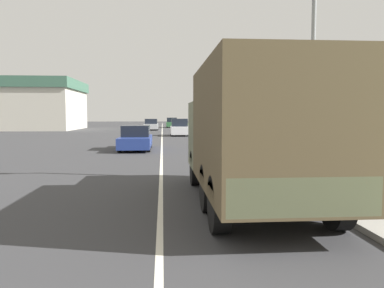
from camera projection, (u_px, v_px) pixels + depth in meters
The scene contains 11 objects.
ground_plane at pixel (162, 137), 36.16m from camera, with size 180.00×180.00×0.00m, color #38383A.
lane_centre_stripe at pixel (162, 137), 36.16m from camera, with size 0.12×120.00×0.00m.
sidewalk_right at pixel (208, 136), 36.51m from camera, with size 1.80×120.00×0.12m.
grass_strip_right at pixel (252, 136), 36.86m from camera, with size 7.00×120.00×0.02m.
military_truck at pixel (253, 132), 8.66m from camera, with size 2.48×6.95×3.17m.
car_nearest_ahead at pixel (136, 139), 22.79m from camera, with size 1.84×4.87×1.48m.
car_second_ahead at pixel (180, 128), 38.25m from camera, with size 1.82×3.93×1.74m.
car_third_ahead at pixel (151, 125), 53.06m from camera, with size 1.94×4.73×1.58m.
car_fourth_ahead at pixel (172, 123), 63.84m from camera, with size 1.90×4.00×1.68m.
lamp_post at pixel (306, 53), 11.62m from camera, with size 1.69×0.24×6.52m.
building_distant at pixel (22, 105), 54.85m from camera, with size 16.50×14.35×7.17m.
Camera 1 is at (0.06, 3.78, 2.10)m, focal length 35.00 mm.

